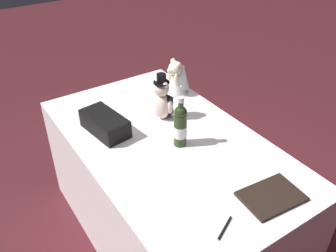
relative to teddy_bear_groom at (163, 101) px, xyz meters
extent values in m
plane|color=#47191E|center=(-0.22, 0.11, -0.89)|extent=(12.00, 12.00, 0.00)
cube|color=white|center=(-0.22, 0.11, -0.50)|extent=(1.62, 0.94, 0.77)
ellipsoid|color=beige|center=(0.00, 0.01, -0.04)|extent=(0.11, 0.10, 0.16)
cube|color=black|center=(0.00, -0.02, -0.04)|extent=(0.10, 0.06, 0.12)
sphere|color=beige|center=(0.00, 0.01, 0.08)|extent=(0.09, 0.09, 0.09)
sphere|color=beige|center=(0.01, -0.03, 0.08)|extent=(0.04, 0.04, 0.04)
sphere|color=beige|center=(-0.03, 0.00, 0.12)|extent=(0.03, 0.03, 0.03)
sphere|color=beige|center=(0.03, 0.02, 0.12)|extent=(0.03, 0.03, 0.03)
ellipsoid|color=beige|center=(-0.05, -0.02, -0.02)|extent=(0.03, 0.03, 0.09)
ellipsoid|color=beige|center=(0.06, 0.01, -0.02)|extent=(0.03, 0.03, 0.09)
sphere|color=beige|center=(-0.02, -0.05, -0.09)|extent=(0.05, 0.05, 0.05)
sphere|color=beige|center=(0.04, -0.04, -0.09)|extent=(0.05, 0.05, 0.05)
cylinder|color=black|center=(0.00, 0.01, 0.12)|extent=(0.09, 0.09, 0.01)
cylinder|color=black|center=(0.00, 0.01, 0.15)|extent=(0.06, 0.06, 0.05)
cone|color=white|center=(0.21, -0.23, -0.04)|extent=(0.16, 0.16, 0.15)
ellipsoid|color=white|center=(0.21, -0.23, 0.02)|extent=(0.07, 0.06, 0.06)
sphere|color=beige|center=(0.21, -0.23, 0.07)|extent=(0.10, 0.10, 0.10)
sphere|color=beige|center=(0.21, -0.19, 0.06)|extent=(0.04, 0.04, 0.04)
sphere|color=beige|center=(0.24, -0.24, 0.11)|extent=(0.04, 0.04, 0.04)
sphere|color=beige|center=(0.17, -0.23, 0.11)|extent=(0.04, 0.04, 0.04)
ellipsoid|color=beige|center=(0.25, -0.22, 0.01)|extent=(0.03, 0.03, 0.08)
ellipsoid|color=beige|center=(0.16, -0.21, 0.01)|extent=(0.03, 0.03, 0.08)
cone|color=white|center=(0.20, -0.29, 0.00)|extent=(0.13, 0.15, 0.17)
cylinder|color=#243616|center=(-0.28, 0.07, -0.02)|extent=(0.07, 0.07, 0.19)
sphere|color=#243616|center=(-0.28, 0.07, 0.09)|extent=(0.07, 0.07, 0.07)
cylinder|color=#243616|center=(-0.28, 0.07, 0.14)|extent=(0.03, 0.03, 0.08)
cylinder|color=silver|center=(-0.28, 0.07, 0.16)|extent=(0.03, 0.03, 0.03)
cylinder|color=white|center=(-0.28, 0.07, -0.03)|extent=(0.07, 0.07, 0.07)
cylinder|color=black|center=(-0.87, 0.25, -0.11)|extent=(0.07, 0.13, 0.01)
cone|color=silver|center=(-0.90, 0.31, -0.11)|extent=(0.01, 0.02, 0.01)
cube|color=black|center=(0.05, 0.36, -0.06)|extent=(0.33, 0.20, 0.11)
cube|color=#B7B7BF|center=(0.04, 0.28, -0.06)|extent=(0.04, 0.01, 0.03)
cube|color=black|center=(-0.85, -0.04, -0.11)|extent=(0.22, 0.30, 0.02)
camera|label=1|loc=(-1.59, 1.01, 1.09)|focal=38.90mm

